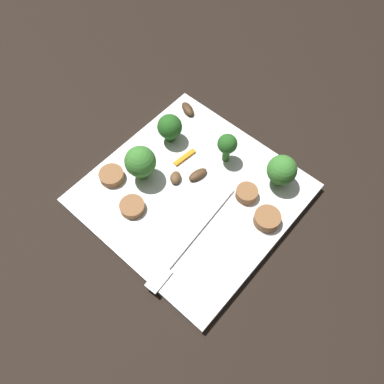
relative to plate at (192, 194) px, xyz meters
The scene contains 15 objects.
ground_plane 0.01m from the plate, ahead, with size 1.40×1.40×0.00m, color black.
plate is the anchor object (origin of this frame).
fork 0.08m from the plate, 37.01° to the left, with size 0.18×0.02×0.00m.
broccoli_floret_0 0.13m from the plate, 138.90° to the left, with size 0.04×0.04×0.05m.
broccoli_floret_1 0.09m from the plate, behind, with size 0.03×0.03×0.05m.
broccoli_floret_2 0.11m from the plate, 119.32° to the right, with size 0.04×0.04×0.05m.
broccoli_floret_3 0.09m from the plate, 68.98° to the right, with size 0.04×0.04×0.06m.
sausage_slice_0 0.12m from the plate, 60.07° to the right, with size 0.04×0.04×0.01m, color brown.
sausage_slice_1 0.09m from the plate, 30.74° to the right, with size 0.03×0.03×0.01m, color brown.
sausage_slice_2 0.08m from the plate, 126.68° to the left, with size 0.03×0.03×0.01m, color brown.
sausage_slice_3 0.11m from the plate, 106.88° to the left, with size 0.04×0.04×0.02m, color brown.
mushroom_1 0.03m from the plate, 156.07° to the right, with size 0.03×0.01×0.01m, color #4C331E.
mushroom_2 0.03m from the plate, 93.87° to the right, with size 0.02×0.02×0.01m, color brown.
mushroom_3 0.15m from the plate, 136.01° to the right, with size 0.03×0.01×0.01m, color #422B19.
pepper_strip_0 0.06m from the plate, 127.90° to the right, with size 0.04×0.01×0.00m, color orange.
Camera 1 is at (0.20, 0.18, 0.49)m, focal length 36.31 mm.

